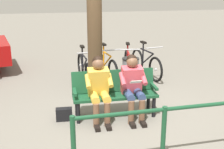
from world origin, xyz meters
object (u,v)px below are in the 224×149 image
Objects in this scene: bench at (114,90)px; person_companion at (99,86)px; tree_trunk at (95,21)px; bicycle_green at (84,69)px; handbag at (64,114)px; bicycle_blue at (146,63)px; bicycle_orange at (128,65)px; litter_bin at (130,75)px; person_reading at (133,84)px; bicycle_red at (106,66)px.

bench is 0.39m from person_companion.
bicycle_green is at bearing -79.55° from tree_trunk.
handbag is 0.18× the size of bicycle_blue.
handbag is 0.18× the size of bicycle_orange.
bicycle_blue is at bearing 92.79° from bicycle_green.
person_companion is 2.60m from bicycle_orange.
litter_bin is 0.48× the size of bicycle_green.
bench is 1.34× the size of person_reading.
person_reading is 1.00× the size of person_companion.
person_reading is 0.36× the size of tree_trunk.
bicycle_orange is (-0.83, -2.15, -0.15)m from bench.
bench is 0.48× the size of tree_trunk.
handbag is at bearing -20.92° from bicycle_green.
person_reading is at bearing 152.80° from bench.
litter_bin is (-0.84, -0.08, -1.27)m from tree_trunk.
handbag is at bearing 57.28° from tree_trunk.
litter_bin is at bearing -124.53° from person_companion.
bicycle_blue is at bearing 83.09° from bicycle_red.
person_reading is at bearing 12.70° from bicycle_green.
handbag is 3.29m from bicycle_blue.
bicycle_orange is at bearing 76.93° from bicycle_red.
litter_bin is at bearing -45.84° from bicycle_blue.
bench is 0.97× the size of bicycle_blue.
bicycle_blue is 0.99× the size of bicycle_orange.
person_companion is 1.49× the size of litter_bin.
bench is at bearing 99.92° from tree_trunk.
tree_trunk reaches higher than litter_bin.
bicycle_red is at bearing -102.91° from person_companion.
person_reading reaches higher than bicycle_red.
person_reading and person_companion have the same top height.
tree_trunk reaches higher than bicycle_red.
litter_bin is (-0.96, -1.37, -0.26)m from person_companion.
bicycle_blue is (-0.71, -1.03, -0.04)m from litter_bin.
bicycle_blue reaches higher than litter_bin.
bicycle_red is 0.99× the size of bicycle_green.
bench is 1.37m from litter_bin.
bicycle_red reaches higher than litter_bin.
bicycle_blue and bicycle_red have the same top height.
bench is 1.34× the size of person_companion.
person_reading is 2.39m from bicycle_orange.
bicycle_red is at bearing -67.48° from litter_bin.
person_companion is 0.72× the size of bicycle_green.
person_reading reaches higher than handbag.
person_reading reaches higher than litter_bin.
bicycle_red reaches higher than handbag.
bench is 0.39m from person_reading.
handbag is 2.87m from bicycle_orange.
litter_bin is 1.05m from bicycle_red.
tree_trunk is 2.01× the size of bicycle_orange.
bicycle_blue and bicycle_green have the same top height.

